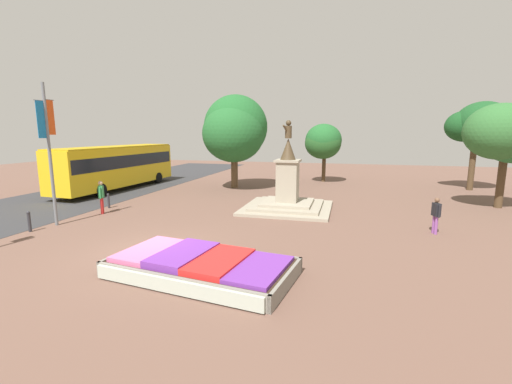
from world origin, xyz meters
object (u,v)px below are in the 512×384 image
at_px(banner_pole, 49,150).
at_px(flower_planter, 199,266).
at_px(kerb_bollard_north, 109,200).
at_px(pedestrian_crossing_plaza, 101,195).
at_px(pedestrian_near_planter, 436,213).
at_px(statue_monument, 287,194).
at_px(kerb_bollard_mid_b, 29,221).
at_px(city_bus, 117,165).

bearing_deg(banner_pole, flower_planter, -21.85).
relative_size(banner_pole, kerb_bollard_north, 7.57).
bearing_deg(pedestrian_crossing_plaza, flower_planter, -36.01).
bearing_deg(kerb_bollard_north, banner_pole, -88.30).
xyz_separation_m(pedestrian_near_planter, kerb_bollard_north, (-16.80, 0.75, -0.45)).
xyz_separation_m(flower_planter, banner_pole, (-8.80, 3.53, 3.20)).
relative_size(banner_pole, pedestrian_crossing_plaza, 3.66).
xyz_separation_m(statue_monument, banner_pole, (-9.81, -6.11, 2.60)).
bearing_deg(statue_monument, kerb_bollard_mid_b, -144.07).
relative_size(statue_monument, pedestrian_crossing_plaza, 2.80).
bearing_deg(pedestrian_near_planter, flower_planter, -140.19).
bearing_deg(kerb_bollard_mid_b, flower_planter, -14.59).
xyz_separation_m(statue_monument, city_bus, (-13.67, 3.60, 0.99)).
distance_m(city_bus, kerb_bollard_mid_b, 11.55).
distance_m(flower_planter, kerb_bollard_mid_b, 9.34).
height_order(pedestrian_near_planter, pedestrian_crossing_plaza, pedestrian_crossing_plaza).
bearing_deg(flower_planter, pedestrian_crossing_plaza, 143.99).
xyz_separation_m(banner_pole, kerb_bollard_mid_b, (-0.24, -1.17, -3.00)).
relative_size(flower_planter, statue_monument, 1.19).
height_order(pedestrian_crossing_plaza, kerb_bollard_north, pedestrian_crossing_plaza).
height_order(pedestrian_near_planter, kerb_bollard_north, pedestrian_near_planter).
distance_m(statue_monument, pedestrian_crossing_plaza, 9.98).
height_order(flower_planter, statue_monument, statue_monument).
bearing_deg(flower_planter, pedestrian_near_planter, 39.81).
relative_size(flower_planter, banner_pole, 0.91).
bearing_deg(kerb_bollard_mid_b, statue_monument, 35.93).
bearing_deg(pedestrian_near_planter, statue_monument, 156.00).
xyz_separation_m(pedestrian_near_planter, kerb_bollard_mid_b, (-16.92, -4.22, -0.41)).
distance_m(flower_planter, banner_pole, 10.00).
distance_m(pedestrian_near_planter, kerb_bollard_north, 16.82).
bearing_deg(pedestrian_crossing_plaza, kerb_bollard_north, 115.31).
distance_m(pedestrian_crossing_plaza, kerb_bollard_north, 1.53).
height_order(flower_planter, kerb_bollard_mid_b, kerb_bollard_mid_b).
bearing_deg(statue_monument, pedestrian_crossing_plaza, -158.86).
bearing_deg(banner_pole, pedestrian_near_planter, 10.35).
relative_size(pedestrian_near_planter, pedestrian_crossing_plaza, 0.89).
bearing_deg(city_bus, pedestrian_near_planter, -17.95).
relative_size(flower_planter, city_bus, 0.52).
distance_m(statue_monument, city_bus, 14.17).
xyz_separation_m(statue_monument, kerb_bollard_mid_b, (-10.05, -7.28, -0.40)).
height_order(pedestrian_near_planter, kerb_bollard_mid_b, pedestrian_near_planter).
height_order(statue_monument, kerb_bollard_mid_b, statue_monument).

